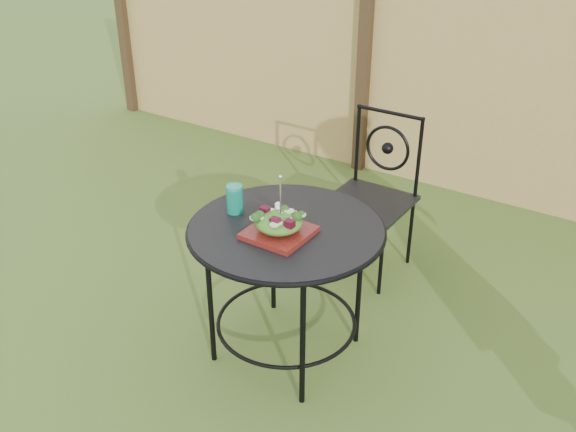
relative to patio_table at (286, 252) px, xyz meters
The scene contains 8 objects.
ground 0.79m from the patio_table, ahead, with size 60.00×60.00×0.00m, color #2A4B18.
fence 2.36m from the patio_table, 76.88° to the left, with size 8.00×0.12×1.90m.
patio_table is the anchor object (origin of this frame).
patio_chair 0.97m from the patio_table, 91.77° to the left, with size 0.46×0.46×0.95m.
salad_plate 0.17m from the patio_table, 79.42° to the right, with size 0.27×0.27×0.02m, color #420910.
salad 0.22m from the patio_table, 79.42° to the right, with size 0.21×0.21×0.08m, color #235614.
fork 0.34m from the patio_table, 72.71° to the right, with size 0.01×0.01×0.18m, color silver.
drinking_glass 0.35m from the patio_table, behind, with size 0.08×0.08×0.14m, color #0B8167.
Camera 1 is at (0.90, -2.20, 2.17)m, focal length 40.00 mm.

